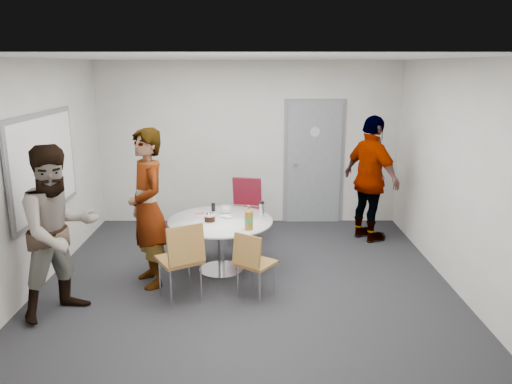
{
  "coord_description": "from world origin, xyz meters",
  "views": [
    {
      "loc": [
        0.1,
        -5.76,
        2.62
      ],
      "look_at": [
        0.12,
        0.25,
        1.09
      ],
      "focal_mm": 35.0,
      "sensor_mm": 36.0,
      "label": 1
    }
  ],
  "objects_px": {
    "door": "(314,163)",
    "chair_far": "(245,203)",
    "chair_near_right": "(252,259)",
    "person_right": "(371,179)",
    "chair_near_left": "(182,254)",
    "person_left": "(59,232)",
    "whiteboard": "(44,164)",
    "person_main": "(148,209)",
    "table": "(222,227)"
  },
  "relations": [
    {
      "from": "door",
      "to": "chair_far",
      "type": "distance_m",
      "value": 1.57
    },
    {
      "from": "chair_near_right",
      "to": "person_right",
      "type": "xyz_separation_m",
      "value": [
        1.78,
        2.0,
        0.48
      ]
    },
    {
      "from": "chair_near_left",
      "to": "chair_far",
      "type": "relative_size",
      "value": 0.97
    },
    {
      "from": "person_left",
      "to": "whiteboard",
      "type": "bearing_deg",
      "value": 68.97
    },
    {
      "from": "whiteboard",
      "to": "person_main",
      "type": "distance_m",
      "value": 1.4
    },
    {
      "from": "whiteboard",
      "to": "person_left",
      "type": "height_order",
      "value": "whiteboard"
    },
    {
      "from": "table",
      "to": "person_left",
      "type": "bearing_deg",
      "value": -145.67
    },
    {
      "from": "chair_near_right",
      "to": "chair_near_left",
      "type": "bearing_deg",
      "value": -139.12
    },
    {
      "from": "chair_far",
      "to": "person_main",
      "type": "relative_size",
      "value": 0.5
    },
    {
      "from": "whiteboard",
      "to": "door",
      "type": "bearing_deg",
      "value": 32.66
    },
    {
      "from": "chair_far",
      "to": "person_main",
      "type": "height_order",
      "value": "person_main"
    },
    {
      "from": "door",
      "to": "person_left",
      "type": "xyz_separation_m",
      "value": [
        -3.05,
        -3.28,
        -0.1
      ]
    },
    {
      "from": "chair_near_left",
      "to": "table",
      "type": "bearing_deg",
      "value": 35.83
    },
    {
      "from": "person_main",
      "to": "door",
      "type": "bearing_deg",
      "value": 109.32
    },
    {
      "from": "whiteboard",
      "to": "person_right",
      "type": "distance_m",
      "value": 4.54
    },
    {
      "from": "whiteboard",
      "to": "chair_far",
      "type": "height_order",
      "value": "whiteboard"
    },
    {
      "from": "chair_near_left",
      "to": "chair_near_right",
      "type": "height_order",
      "value": "chair_near_left"
    },
    {
      "from": "person_main",
      "to": "person_left",
      "type": "xyz_separation_m",
      "value": [
        -0.78,
        -0.75,
        -0.04
      ]
    },
    {
      "from": "chair_near_right",
      "to": "person_right",
      "type": "bearing_deg",
      "value": 83.2
    },
    {
      "from": "whiteboard",
      "to": "chair_far",
      "type": "distance_m",
      "value": 2.88
    },
    {
      "from": "door",
      "to": "chair_far",
      "type": "bearing_deg",
      "value": -139.15
    },
    {
      "from": "chair_far",
      "to": "person_left",
      "type": "distance_m",
      "value": 3.0
    },
    {
      "from": "whiteboard",
      "to": "person_left",
      "type": "xyz_separation_m",
      "value": [
        0.51,
        -0.99,
        -0.53
      ]
    },
    {
      "from": "chair_near_left",
      "to": "person_main",
      "type": "height_order",
      "value": "person_main"
    },
    {
      "from": "whiteboard",
      "to": "person_right",
      "type": "bearing_deg",
      "value": 17.26
    },
    {
      "from": "person_main",
      "to": "person_left",
      "type": "distance_m",
      "value": 1.08
    },
    {
      "from": "person_right",
      "to": "whiteboard",
      "type": "bearing_deg",
      "value": 78.21
    },
    {
      "from": "door",
      "to": "chair_near_right",
      "type": "bearing_deg",
      "value": -109.21
    },
    {
      "from": "chair_near_right",
      "to": "person_left",
      "type": "xyz_separation_m",
      "value": [
        -2.02,
        -0.33,
        0.44
      ]
    },
    {
      "from": "table",
      "to": "person_right",
      "type": "distance_m",
      "value": 2.51
    },
    {
      "from": "door",
      "to": "person_left",
      "type": "bearing_deg",
      "value": -132.95
    },
    {
      "from": "table",
      "to": "whiteboard",
      "type": "bearing_deg",
      "value": -176.75
    },
    {
      "from": "chair_near_right",
      "to": "person_left",
      "type": "distance_m",
      "value": 2.1
    },
    {
      "from": "person_main",
      "to": "person_right",
      "type": "height_order",
      "value": "person_main"
    },
    {
      "from": "person_right",
      "to": "table",
      "type": "bearing_deg",
      "value": 90.28
    },
    {
      "from": "door",
      "to": "chair_far",
      "type": "xyz_separation_m",
      "value": [
        -1.14,
        -0.98,
        -0.43
      ]
    },
    {
      "from": "person_left",
      "to": "table",
      "type": "bearing_deg",
      "value": -13.88
    },
    {
      "from": "chair_near_right",
      "to": "chair_far",
      "type": "distance_m",
      "value": 1.97
    },
    {
      "from": "door",
      "to": "whiteboard",
      "type": "relative_size",
      "value": 1.12
    },
    {
      "from": "table",
      "to": "person_main",
      "type": "bearing_deg",
      "value": -156.65
    },
    {
      "from": "table",
      "to": "chair_near_left",
      "type": "distance_m",
      "value": 0.95
    },
    {
      "from": "whiteboard",
      "to": "table",
      "type": "xyz_separation_m",
      "value": [
        2.15,
        0.12,
        -0.85
      ]
    },
    {
      "from": "chair_near_right",
      "to": "person_main",
      "type": "distance_m",
      "value": 1.4
    },
    {
      "from": "table",
      "to": "person_main",
      "type": "distance_m",
      "value": 1.0
    },
    {
      "from": "chair_near_left",
      "to": "person_right",
      "type": "bearing_deg",
      "value": 9.27
    },
    {
      "from": "door",
      "to": "whiteboard",
      "type": "distance_m",
      "value": 4.25
    },
    {
      "from": "person_main",
      "to": "chair_far",
      "type": "bearing_deg",
      "value": 114.97
    },
    {
      "from": "whiteboard",
      "to": "table",
      "type": "height_order",
      "value": "whiteboard"
    },
    {
      "from": "door",
      "to": "chair_far",
      "type": "relative_size",
      "value": 2.2
    },
    {
      "from": "table",
      "to": "person_left",
      "type": "relative_size",
      "value": 0.73
    }
  ]
}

